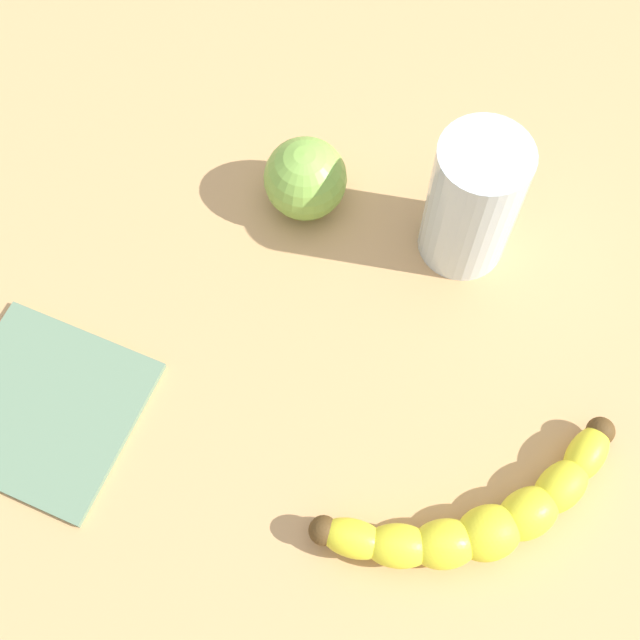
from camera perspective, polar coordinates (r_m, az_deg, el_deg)
The scene contains 5 objects.
wooden_tabletop at distance 69.65cm, azimuth 1.63°, elevation -2.07°, with size 120.00×120.00×3.00cm, color tan.
banana at distance 63.23cm, azimuth 10.84°, elevation -12.94°, with size 22.74×12.17×3.94cm.
smoothie_glass at distance 68.27cm, azimuth 10.18°, elevation 7.59°, with size 7.26×7.26×12.96cm.
green_apple_fruit at distance 71.54cm, azimuth -0.99°, elevation 9.51°, with size 7.01×7.01×7.01cm, color #84B747.
folded_napkin at distance 69.38cm, azimuth -18.07°, elevation -5.70°, with size 14.01×13.86×0.60cm, color slate.
Camera 1 is at (-0.67, -26.35, 65.98)cm, focal length 47.43 mm.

